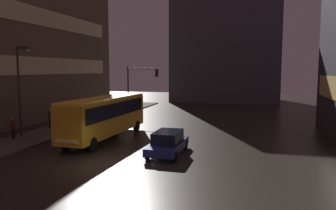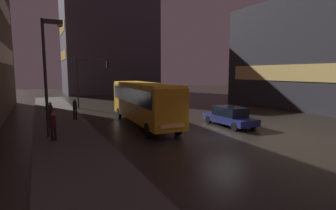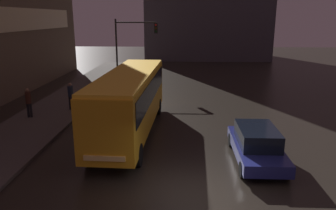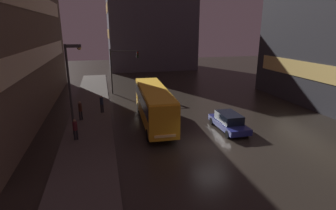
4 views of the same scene
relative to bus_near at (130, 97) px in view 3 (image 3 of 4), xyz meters
name	(u,v)px [view 3 (image 3 of 4)]	position (x,y,z in m)	size (l,w,h in m)	color
ground_plane	(193,195)	(3.15, -6.22, -2.08)	(120.00, 120.00, 0.00)	black
sidewalk_left	(52,112)	(-5.85, 3.78, -2.01)	(4.00, 48.00, 0.15)	#47423D
bus_near	(130,97)	(0.00, 0.00, 0.00)	(2.76, 10.72, 3.39)	orange
car_taxi	(257,144)	(6.01, -3.14, -1.31)	(1.95, 4.66, 1.53)	navy
pedestrian_mid	(71,94)	(-4.68, 4.20, -0.88)	(0.49, 0.49, 1.80)	black
pedestrian_far	(28,101)	(-6.66, 2.32, -0.88)	(0.46, 0.46, 1.83)	black
traffic_light_main	(131,40)	(-1.87, 12.98, 2.02)	(3.82, 0.35, 5.99)	#2D2D2D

